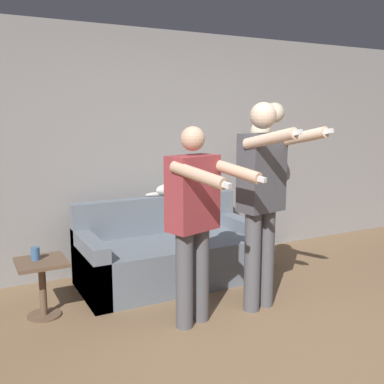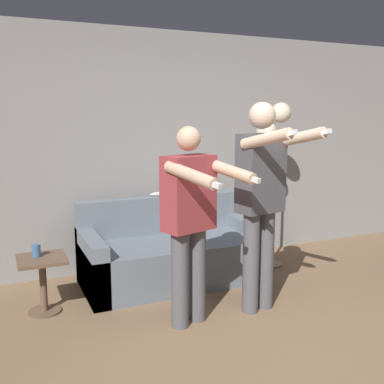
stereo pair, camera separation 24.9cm
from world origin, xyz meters
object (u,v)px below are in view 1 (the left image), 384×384
at_px(couch, 170,255).
at_px(cup, 35,254).
at_px(person_right, 263,193).
at_px(cat, 173,188).
at_px(floor_lamp, 267,136).
at_px(side_table, 42,277).
at_px(person_left, 195,215).

distance_m(couch, cup, 1.38).
distance_m(person_right, cat, 1.33).
distance_m(floor_lamp, side_table, 2.75).
xyz_separation_m(person_left, cat, (0.42, 1.30, -0.01)).
bearing_deg(person_right, side_table, 147.19).
height_order(person_left, person_right, person_right).
height_order(cat, side_table, cat).
relative_size(person_left, floor_lamp, 0.88).
height_order(floor_lamp, side_table, floor_lamp).
relative_size(person_left, cup, 14.68).
relative_size(floor_lamp, cup, 16.69).
bearing_deg(floor_lamp, cat, 162.50).
height_order(couch, floor_lamp, floor_lamp).
relative_size(cat, floor_lamp, 0.28).
height_order(person_left, floor_lamp, floor_lamp).
distance_m(side_table, cup, 0.21).
height_order(cat, floor_lamp, floor_lamp).
bearing_deg(cat, person_right, -79.82).
relative_size(person_right, cup, 16.42).
bearing_deg(floor_lamp, side_table, -173.89).
bearing_deg(couch, cup, -170.82).
height_order(person_right, cat, person_right).
distance_m(person_left, floor_lamp, 1.81).
bearing_deg(person_left, cup, 128.59).
distance_m(person_right, cup, 1.98).
xyz_separation_m(person_left, person_right, (0.66, 0.00, 0.12)).
distance_m(person_right, side_table, 2.00).
height_order(couch, cat, cat).
height_order(couch, cup, couch).
distance_m(couch, person_right, 1.31).
distance_m(person_left, cat, 1.37).
bearing_deg(person_right, cup, 146.46).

